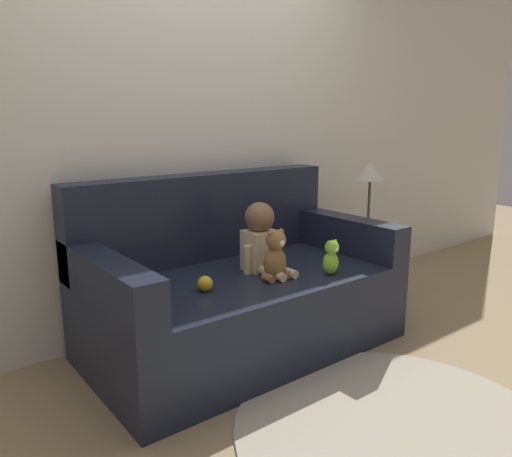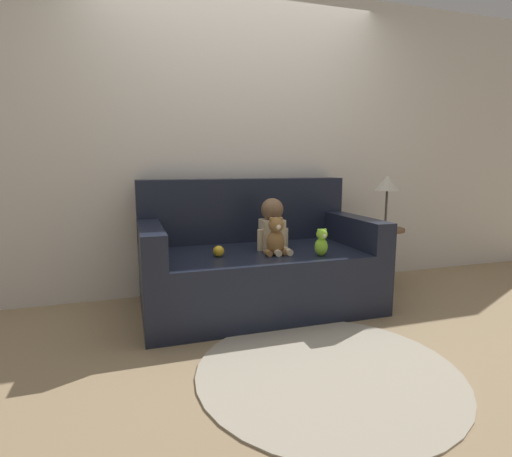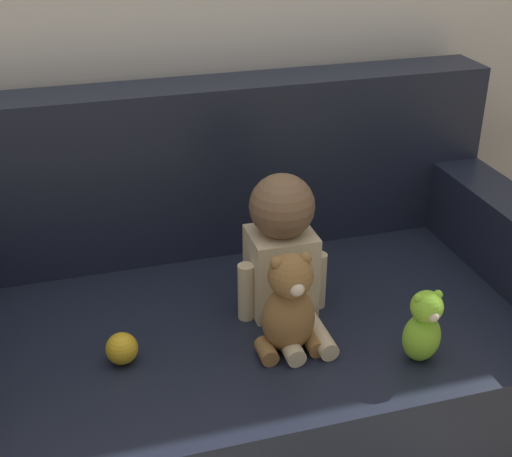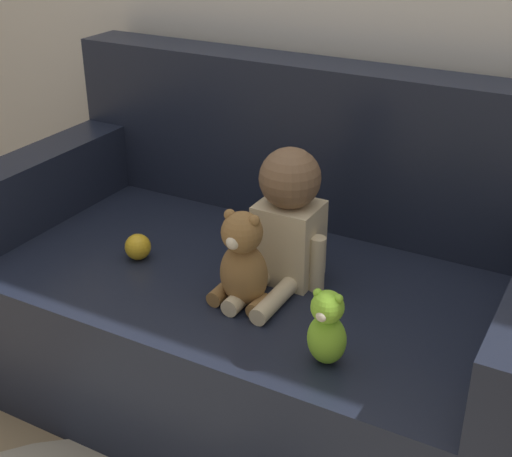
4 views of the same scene
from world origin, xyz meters
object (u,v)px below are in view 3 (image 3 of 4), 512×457
object	(u,v)px
couch	(237,334)
toy_ball	(122,348)
person_baby	(283,251)
teddy_bear_brown	(289,307)
plush_toy_side	(423,327)

from	to	relation	value
couch	toy_ball	bearing A→B (deg)	-150.14
person_baby	toy_ball	size ratio (longest dim) A/B	4.95
toy_ball	person_baby	bearing A→B (deg)	13.47
person_baby	teddy_bear_brown	world-z (taller)	person_baby
couch	person_baby	size ratio (longest dim) A/B	4.46
toy_ball	teddy_bear_brown	bearing A→B (deg)	-9.66
teddy_bear_brown	toy_ball	bearing A→B (deg)	170.34
toy_ball	couch	bearing A→B (deg)	29.86
person_baby	toy_ball	bearing A→B (deg)	-166.53
plush_toy_side	toy_ball	xyz separation A→B (m)	(-0.71, 0.20, -0.06)
teddy_bear_brown	plush_toy_side	xyz separation A→B (m)	(0.30, -0.13, -0.03)
couch	plush_toy_side	distance (m)	0.58
teddy_bear_brown	toy_ball	world-z (taller)	teddy_bear_brown
plush_toy_side	toy_ball	distance (m)	0.74
plush_toy_side	person_baby	bearing A→B (deg)	130.37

